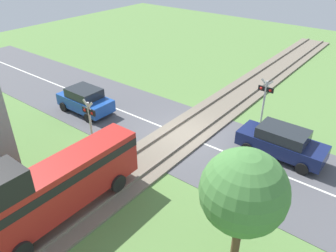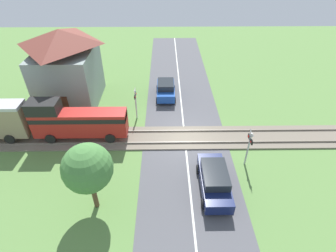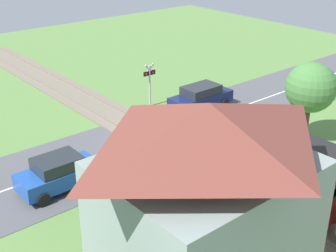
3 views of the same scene
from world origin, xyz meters
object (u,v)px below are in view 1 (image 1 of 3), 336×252
object	(u,v)px
crossing_signal_west_approach	(265,96)
crossing_signal_east_approach	(90,118)
car_near_crossing	(281,142)
car_far_side	(85,100)

from	to	relation	value
crossing_signal_west_approach	crossing_signal_east_approach	world-z (taller)	same
car_near_crossing	crossing_signal_east_approach	xyz separation A→B (m)	(7.85, 5.39, 1.00)
car_near_crossing	crossing_signal_east_approach	bearing A→B (deg)	34.47
car_far_side	crossing_signal_west_approach	xyz separation A→B (m)	(-9.32, -5.39, 1.00)
crossing_signal_west_approach	car_far_side	bearing A→B (deg)	30.04
car_far_side	crossing_signal_west_approach	size ratio (longest dim) A/B	1.30
car_near_crossing	car_far_side	bearing A→B (deg)	14.11
crossing_signal_east_approach	car_far_side	bearing A→B (deg)	-34.87
car_near_crossing	car_far_side	size ratio (longest dim) A/B	1.17
car_far_side	crossing_signal_west_approach	bearing A→B (deg)	-149.96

